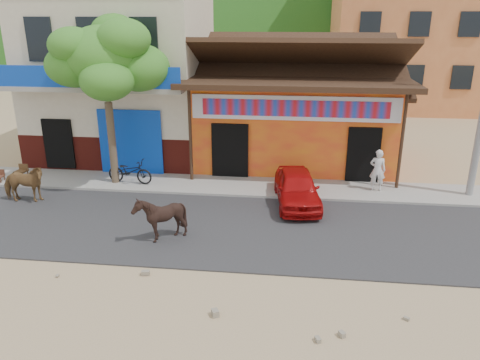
{
  "coord_description": "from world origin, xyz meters",
  "views": [
    {
      "loc": [
        2.0,
        -10.11,
        6.14
      ],
      "look_at": [
        0.45,
        3.0,
        1.4
      ],
      "focal_mm": 35.0,
      "sensor_mm": 36.0,
      "label": 1
    }
  ],
  "objects_px": {
    "red_car": "(297,188)",
    "scooter": "(130,171)",
    "tree": "(108,103)",
    "pedestrian": "(378,170)",
    "cow_tan": "(24,184)",
    "cow_dark": "(160,218)",
    "cafe_chair_right": "(20,166)"
  },
  "relations": [
    {
      "from": "cow_dark",
      "to": "cafe_chair_right",
      "type": "xyz_separation_m",
      "value": [
        -6.83,
        4.45,
        -0.17
      ]
    },
    {
      "from": "pedestrian",
      "to": "cow_tan",
      "type": "bearing_deg",
      "value": 22.05
    },
    {
      "from": "pedestrian",
      "to": "cow_dark",
      "type": "bearing_deg",
      "value": 45.57
    },
    {
      "from": "cow_tan",
      "to": "cow_dark",
      "type": "distance_m",
      "value": 5.81
    },
    {
      "from": "cow_tan",
      "to": "red_car",
      "type": "relative_size",
      "value": 0.45
    },
    {
      "from": "cow_tan",
      "to": "scooter",
      "type": "relative_size",
      "value": 0.88
    },
    {
      "from": "tree",
      "to": "pedestrian",
      "type": "relative_size",
      "value": 3.98
    },
    {
      "from": "tree",
      "to": "red_car",
      "type": "height_order",
      "value": "tree"
    },
    {
      "from": "cow_tan",
      "to": "cow_dark",
      "type": "height_order",
      "value": "cow_dark"
    },
    {
      "from": "tree",
      "to": "scooter",
      "type": "height_order",
      "value": "tree"
    },
    {
      "from": "cow_dark",
      "to": "red_car",
      "type": "xyz_separation_m",
      "value": [
        3.8,
        3.13,
        -0.11
      ]
    },
    {
      "from": "cafe_chair_right",
      "to": "tree",
      "type": "bearing_deg",
      "value": 5.29
    },
    {
      "from": "tree",
      "to": "cow_dark",
      "type": "relative_size",
      "value": 4.38
    },
    {
      "from": "scooter",
      "to": "cafe_chair_right",
      "type": "xyz_separation_m",
      "value": [
        -4.46,
        0.2,
        -0.02
      ]
    },
    {
      "from": "red_car",
      "to": "cafe_chair_right",
      "type": "height_order",
      "value": "red_car"
    },
    {
      "from": "tree",
      "to": "red_car",
      "type": "bearing_deg",
      "value": -9.78
    },
    {
      "from": "pedestrian",
      "to": "cafe_chair_right",
      "type": "distance_m",
      "value": 13.47
    },
    {
      "from": "scooter",
      "to": "cafe_chair_right",
      "type": "distance_m",
      "value": 4.46
    },
    {
      "from": "cow_dark",
      "to": "scooter",
      "type": "relative_size",
      "value": 0.79
    },
    {
      "from": "tree",
      "to": "cow_dark",
      "type": "height_order",
      "value": "tree"
    },
    {
      "from": "cow_dark",
      "to": "cafe_chair_right",
      "type": "height_order",
      "value": "cow_dark"
    },
    {
      "from": "tree",
      "to": "cafe_chair_right",
      "type": "distance_m",
      "value": 4.64
    },
    {
      "from": "red_car",
      "to": "scooter",
      "type": "bearing_deg",
      "value": 162.62
    },
    {
      "from": "pedestrian",
      "to": "cafe_chair_right",
      "type": "height_order",
      "value": "pedestrian"
    },
    {
      "from": "scooter",
      "to": "pedestrian",
      "type": "bearing_deg",
      "value": -80.56
    },
    {
      "from": "cow_dark",
      "to": "cafe_chair_right",
      "type": "relative_size",
      "value": 1.58
    },
    {
      "from": "cow_tan",
      "to": "cow_dark",
      "type": "bearing_deg",
      "value": -117.72
    },
    {
      "from": "red_car",
      "to": "scooter",
      "type": "relative_size",
      "value": 1.95
    },
    {
      "from": "pedestrian",
      "to": "cafe_chair_right",
      "type": "bearing_deg",
      "value": 11.52
    },
    {
      "from": "tree",
      "to": "cow_dark",
      "type": "distance_m",
      "value": 5.75
    },
    {
      "from": "tree",
      "to": "pedestrian",
      "type": "height_order",
      "value": "tree"
    },
    {
      "from": "tree",
      "to": "cow_tan",
      "type": "distance_m",
      "value": 3.99
    }
  ]
}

